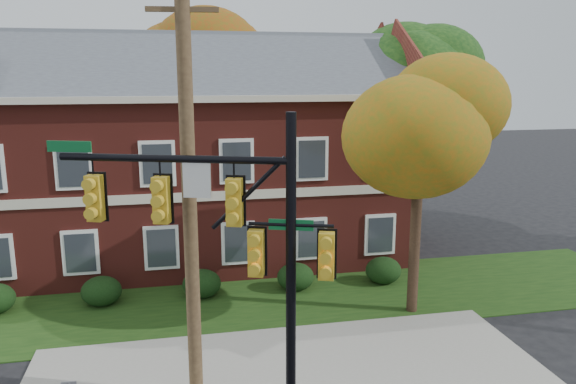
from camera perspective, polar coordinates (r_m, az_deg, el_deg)
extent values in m
cube|color=gray|center=(16.21, -0.11, -17.57)|extent=(14.00, 5.00, 0.08)
cube|color=#193811|center=(20.64, -2.95, -10.88)|extent=(30.00, 6.00, 0.04)
cube|color=maroon|center=(25.24, -9.62, 1.46)|extent=(18.00, 8.00, 7.00)
cube|color=beige|center=(24.84, -9.92, 9.69)|extent=(18.80, 8.80, 0.24)
cube|color=beige|center=(21.29, -9.19, -0.47)|extent=(18.00, 0.12, 0.35)
ellipsoid|color=black|center=(21.08, -18.43, -9.54)|extent=(1.40, 1.26, 1.05)
ellipsoid|color=black|center=(20.92, -8.75, -9.20)|extent=(1.40, 1.26, 1.05)
ellipsoid|color=black|center=(21.35, 0.77, -8.61)|extent=(1.40, 1.26, 1.05)
ellipsoid|color=black|center=(22.33, 9.66, -7.85)|extent=(1.40, 1.26, 1.05)
cylinder|color=black|center=(19.25, 12.81, -3.86)|extent=(0.36, 0.36, 5.76)
ellipsoid|color=#AE580E|center=(18.61, 13.32, 6.87)|extent=(4.25, 4.25, 3.60)
ellipsoid|color=#AE580E|center=(18.51, 15.68, 8.59)|extent=(3.50, 3.50, 3.00)
cylinder|color=black|center=(28.75, 12.78, 2.64)|extent=(0.36, 0.36, 7.04)
ellipsoid|color=black|center=(28.40, 13.19, 11.44)|extent=(5.95, 5.95, 5.04)
ellipsoid|color=black|center=(28.31, 15.35, 12.55)|extent=(4.90, 4.90, 4.20)
cylinder|color=black|center=(33.13, -8.46, 4.57)|extent=(0.36, 0.36, 7.68)
ellipsoid|color=#A7310E|center=(32.87, -8.72, 12.90)|extent=(6.46, 6.46, 5.47)
ellipsoid|color=#A7310E|center=(32.39, -6.97, 14.02)|extent=(5.32, 5.32, 4.56)
cylinder|color=black|center=(12.53, 0.30, -8.62)|extent=(0.29, 0.29, 7.25)
cylinder|color=black|center=(12.46, -11.60, 3.33)|extent=(4.94, 1.85, 0.17)
cylinder|color=black|center=(12.17, 0.31, -3.36)|extent=(1.79, 0.69, 0.08)
cube|color=gold|center=(13.34, -19.02, -0.59)|extent=(0.53, 0.44, 1.20)
cube|color=gold|center=(12.73, -12.75, -0.81)|extent=(0.53, 0.44, 1.20)
cube|color=gold|center=(12.26, -5.46, -1.05)|extent=(0.53, 0.44, 1.20)
cube|color=silver|center=(12.38, -9.24, 1.18)|extent=(0.60, 0.24, 0.78)
cube|color=#0B5527|center=(13.39, -21.35, 4.33)|extent=(0.99, 0.38, 0.25)
cube|color=gold|center=(12.48, -3.26, -6.21)|extent=(0.53, 0.44, 1.20)
cube|color=gold|center=(12.29, 3.92, -6.50)|extent=(0.53, 0.44, 1.20)
cube|color=#0B5527|center=(12.17, 0.31, -3.36)|extent=(0.94, 0.36, 0.24)
cylinder|color=#44311F|center=(13.24, -9.98, -1.04)|extent=(0.37, 0.37, 10.18)
cube|color=#44311F|center=(12.99, -10.69, 17.77)|extent=(1.59, 0.28, 0.11)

